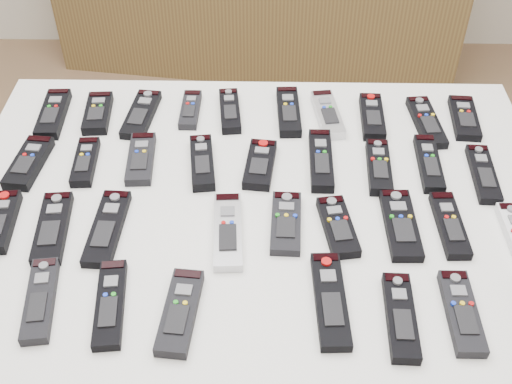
{
  "coord_description": "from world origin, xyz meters",
  "views": [
    {
      "loc": [
        0.17,
        -0.98,
        1.7
      ],
      "look_at": [
        0.15,
        -0.01,
        0.8
      ],
      "focal_mm": 45.0,
      "sensor_mm": 36.0,
      "label": 1
    }
  ],
  "objects_px": {
    "remote_15": "(321,160)",
    "remote_31": "(180,312)",
    "remote_11": "(85,162)",
    "remote_25": "(401,225)",
    "remote_10": "(29,163)",
    "remote_3": "(190,110)",
    "remote_26": "(450,225)",
    "remote_30": "(110,304)",
    "remote_18": "(483,174)",
    "remote_8": "(426,122)",
    "remote_12": "(141,159)",
    "remote_2": "(141,114)",
    "remote_17": "(429,163)",
    "remote_16": "(379,167)",
    "remote_1": "(98,113)",
    "remote_20": "(53,228)",
    "remote_5": "(289,112)",
    "remote_23": "(286,223)",
    "remote_24": "(338,227)",
    "remote_32": "(330,300)",
    "remote_22": "(228,231)",
    "remote_6": "(328,115)",
    "remote_9": "(464,118)",
    "remote_21": "(107,228)",
    "remote_4": "(230,111)",
    "remote_33": "(401,317)",
    "remote_13": "(202,162)",
    "remote_0": "(53,114)",
    "remote_34": "(462,312)",
    "remote_29": "(40,300)",
    "remote_14": "(260,164)",
    "table": "(256,219)"
  },
  "relations": [
    {
      "from": "remote_26",
      "to": "remote_3",
      "type": "bearing_deg",
      "value": 143.72
    },
    {
      "from": "remote_2",
      "to": "remote_22",
      "type": "bearing_deg",
      "value": -52.55
    },
    {
      "from": "remote_5",
      "to": "remote_31",
      "type": "bearing_deg",
      "value": -110.82
    },
    {
      "from": "remote_11",
      "to": "remote_25",
      "type": "height_order",
      "value": "remote_11"
    },
    {
      "from": "remote_11",
      "to": "remote_17",
      "type": "xyz_separation_m",
      "value": [
        0.75,
        0.01,
        -0.0
      ]
    },
    {
      "from": "remote_16",
      "to": "remote_17",
      "type": "distance_m",
      "value": 0.11
    },
    {
      "from": "remote_13",
      "to": "remote_22",
      "type": "xyz_separation_m",
      "value": [
        0.07,
        -0.2,
        -0.0
      ]
    },
    {
      "from": "remote_10",
      "to": "remote_11",
      "type": "distance_m",
      "value": 0.12
    },
    {
      "from": "remote_17",
      "to": "remote_32",
      "type": "bearing_deg",
      "value": -120.69
    },
    {
      "from": "remote_23",
      "to": "remote_29",
      "type": "xyz_separation_m",
      "value": [
        -0.44,
        -0.2,
        0.0
      ]
    },
    {
      "from": "remote_22",
      "to": "remote_25",
      "type": "distance_m",
      "value": 0.34
    },
    {
      "from": "remote_2",
      "to": "remote_31",
      "type": "xyz_separation_m",
      "value": [
        0.15,
        -0.58,
        0.0
      ]
    },
    {
      "from": "remote_20",
      "to": "remote_21",
      "type": "relative_size",
      "value": 0.94
    },
    {
      "from": "remote_5",
      "to": "remote_9",
      "type": "bearing_deg",
      "value": -4.4
    },
    {
      "from": "remote_22",
      "to": "remote_30",
      "type": "relative_size",
      "value": 1.05
    },
    {
      "from": "remote_26",
      "to": "remote_29",
      "type": "xyz_separation_m",
      "value": [
        -0.76,
        -0.2,
        0.0
      ]
    },
    {
      "from": "remote_9",
      "to": "remote_23",
      "type": "bearing_deg",
      "value": -136.16
    },
    {
      "from": "remote_12",
      "to": "remote_2",
      "type": "bearing_deg",
      "value": 94.87
    },
    {
      "from": "remote_2",
      "to": "remote_20",
      "type": "bearing_deg",
      "value": -100.6
    },
    {
      "from": "remote_21",
      "to": "remote_1",
      "type": "bearing_deg",
      "value": 106.63
    },
    {
      "from": "remote_4",
      "to": "remote_25",
      "type": "relative_size",
      "value": 0.88
    },
    {
      "from": "remote_15",
      "to": "remote_26",
      "type": "relative_size",
      "value": 1.12
    },
    {
      "from": "remote_10",
      "to": "remote_18",
      "type": "relative_size",
      "value": 0.91
    },
    {
      "from": "remote_21",
      "to": "remote_25",
      "type": "relative_size",
      "value": 1.07
    },
    {
      "from": "remote_3",
      "to": "remote_32",
      "type": "relative_size",
      "value": 0.69
    },
    {
      "from": "remote_34",
      "to": "remote_8",
      "type": "bearing_deg",
      "value": 86.32
    },
    {
      "from": "remote_1",
      "to": "remote_6",
      "type": "bearing_deg",
      "value": -3.82
    },
    {
      "from": "remote_14",
      "to": "remote_24",
      "type": "relative_size",
      "value": 0.97
    },
    {
      "from": "remote_15",
      "to": "remote_31",
      "type": "height_order",
      "value": "remote_15"
    },
    {
      "from": "remote_4",
      "to": "remote_17",
      "type": "xyz_separation_m",
      "value": [
        0.45,
        -0.19,
        -0.0
      ]
    },
    {
      "from": "remote_2",
      "to": "remote_33",
      "type": "relative_size",
      "value": 1.0
    },
    {
      "from": "remote_17",
      "to": "remote_18",
      "type": "distance_m",
      "value": 0.12
    },
    {
      "from": "remote_26",
      "to": "remote_30",
      "type": "relative_size",
      "value": 0.93
    },
    {
      "from": "remote_13",
      "to": "remote_23",
      "type": "xyz_separation_m",
      "value": [
        0.18,
        -0.18,
        -0.0
      ]
    },
    {
      "from": "remote_23",
      "to": "remote_25",
      "type": "relative_size",
      "value": 0.88
    },
    {
      "from": "remote_30",
      "to": "remote_20",
      "type": "bearing_deg",
      "value": 123.1
    },
    {
      "from": "remote_23",
      "to": "remote_24",
      "type": "height_order",
      "value": "remote_24"
    },
    {
      "from": "remote_6",
      "to": "remote_20",
      "type": "height_order",
      "value": "remote_6"
    },
    {
      "from": "remote_11",
      "to": "remote_25",
      "type": "xyz_separation_m",
      "value": [
        0.66,
        -0.18,
        -0.0
      ]
    },
    {
      "from": "remote_23",
      "to": "remote_3",
      "type": "bearing_deg",
      "value": 123.08
    },
    {
      "from": "remote_25",
      "to": "remote_8",
      "type": "bearing_deg",
      "value": 71.14
    },
    {
      "from": "remote_16",
      "to": "remote_1",
      "type": "bearing_deg",
      "value": 166.92
    },
    {
      "from": "remote_13",
      "to": "remote_21",
      "type": "bearing_deg",
      "value": -137.76
    },
    {
      "from": "remote_8",
      "to": "remote_12",
      "type": "distance_m",
      "value": 0.67
    },
    {
      "from": "remote_2",
      "to": "remote_25",
      "type": "bearing_deg",
      "value": -25.56
    },
    {
      "from": "table",
      "to": "remote_9",
      "type": "height_order",
      "value": "remote_9"
    },
    {
      "from": "remote_10",
      "to": "remote_22",
      "type": "height_order",
      "value": "remote_10"
    },
    {
      "from": "remote_3",
      "to": "remote_26",
      "type": "height_order",
      "value": "remote_26"
    },
    {
      "from": "remote_0",
      "to": "remote_6",
      "type": "bearing_deg",
      "value": -1.98
    },
    {
      "from": "remote_12",
      "to": "remote_21",
      "type": "height_order",
      "value": "same"
    }
  ]
}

